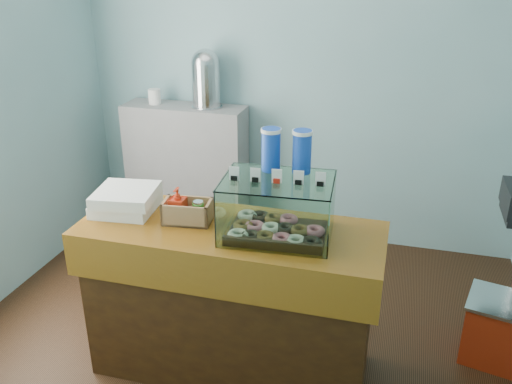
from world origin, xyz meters
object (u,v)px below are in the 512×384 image
(counter, at_px, (231,299))
(display_case, at_px, (278,203))
(red_cooler, at_px, (505,332))
(coffee_urn, at_px, (206,77))

(counter, distance_m, display_case, 0.65)
(display_case, bearing_deg, counter, -178.85)
(counter, height_order, red_cooler, counter)
(counter, distance_m, coffee_urn, 1.95)
(coffee_urn, xyz_separation_m, red_cooler, (2.21, -1.11, -1.14))
(display_case, bearing_deg, coffee_urn, 117.45)
(display_case, distance_m, red_cooler, 1.59)
(display_case, height_order, red_cooler, display_case)
(red_cooler, bearing_deg, counter, -149.24)
(counter, distance_m, red_cooler, 1.60)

